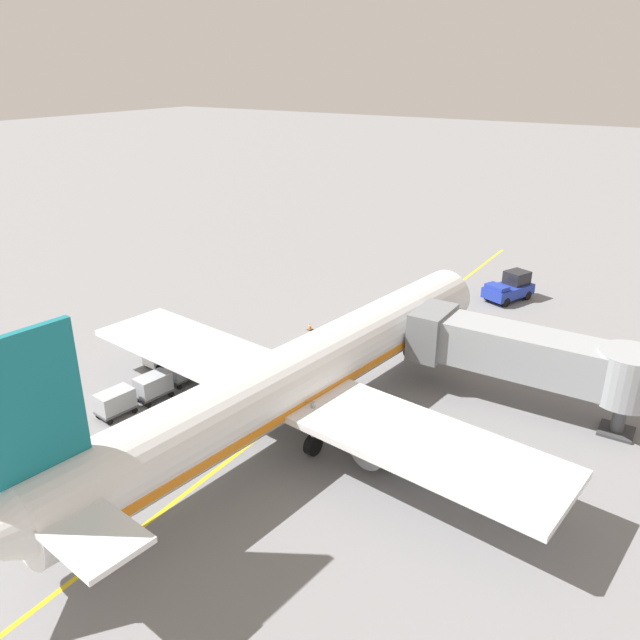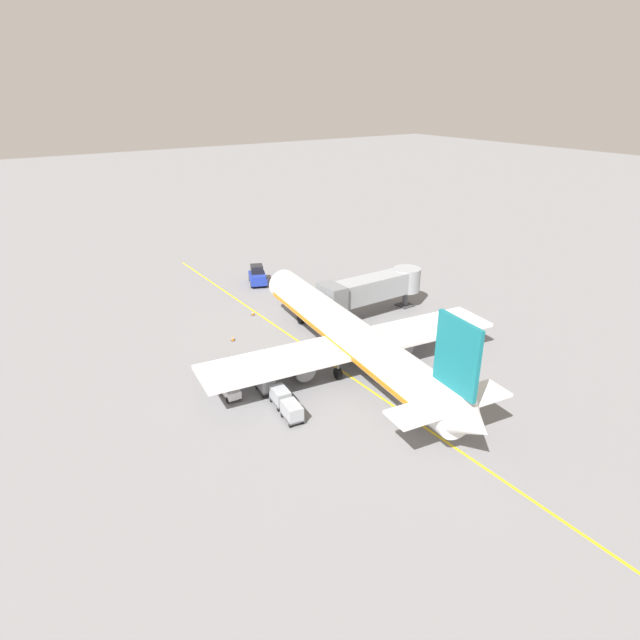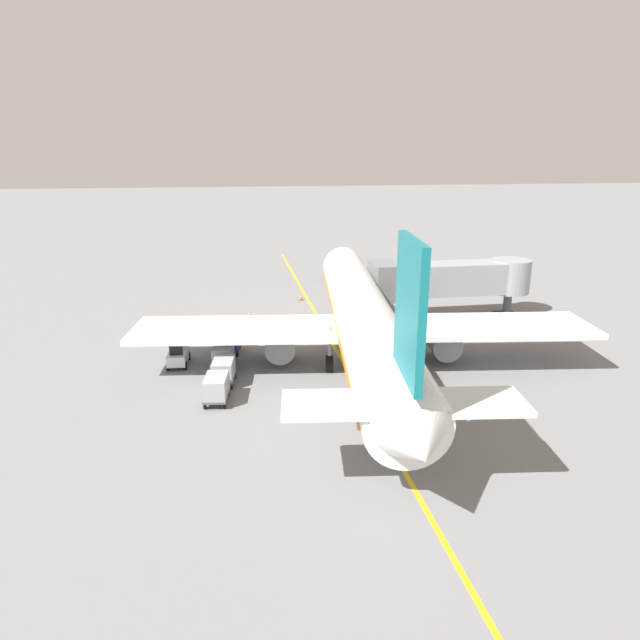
{
  "view_description": "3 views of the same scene",
  "coord_description": "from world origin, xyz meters",
  "px_view_note": "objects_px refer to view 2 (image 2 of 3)",
  "views": [
    {
      "loc": [
        18.35,
        -26.36,
        18.99
      ],
      "look_at": [
        -1.4,
        4.77,
        3.69
      ],
      "focal_mm": 34.88,
      "sensor_mm": 36.0,
      "label": 1
    },
    {
      "loc": [
        -27.44,
        -38.6,
        25.31
      ],
      "look_at": [
        0.77,
        3.08,
        3.41
      ],
      "focal_mm": 30.34,
      "sensor_mm": 36.0,
      "label": 2
    },
    {
      "loc": [
        -7.24,
        -35.33,
        13.66
      ],
      "look_at": [
        -1.13,
        1.33,
        2.23
      ],
      "focal_mm": 30.69,
      "sensor_mm": 36.0,
      "label": 3
    }
  ],
  "objects_px": {
    "safety_cone_nose_right": "(233,338)",
    "baggage_cart_third_in_train": "(280,395)",
    "baggage_cart_tail_end": "(292,411)",
    "baggage_cart_front": "(255,368)",
    "baggage_tug_lead": "(229,389)",
    "baggage_cart_second_in_train": "(265,383)",
    "safety_cone_nose_left": "(253,313)",
    "parked_airliner": "(351,336)",
    "ground_crew_wing_walker": "(281,355)",
    "pushback_tractor": "(258,276)",
    "jet_bridge": "(373,288)"
  },
  "relations": [
    {
      "from": "baggage_cart_third_in_train",
      "to": "baggage_cart_tail_end",
      "type": "distance_m",
      "value": 2.58
    },
    {
      "from": "pushback_tractor",
      "to": "baggage_cart_third_in_train",
      "type": "distance_m",
      "value": 31.56
    },
    {
      "from": "baggage_cart_third_in_train",
      "to": "ground_crew_wing_walker",
      "type": "distance_m",
      "value": 7.54
    },
    {
      "from": "ground_crew_wing_walker",
      "to": "safety_cone_nose_right",
      "type": "relative_size",
      "value": 2.86
    },
    {
      "from": "baggage_cart_third_in_train",
      "to": "ground_crew_wing_walker",
      "type": "relative_size",
      "value": 1.75
    },
    {
      "from": "parked_airliner",
      "to": "safety_cone_nose_left",
      "type": "bearing_deg",
      "value": 96.77
    },
    {
      "from": "parked_airliner",
      "to": "baggage_tug_lead",
      "type": "distance_m",
      "value": 12.59
    },
    {
      "from": "jet_bridge",
      "to": "ground_crew_wing_walker",
      "type": "xyz_separation_m",
      "value": [
        -15.26,
        -4.59,
        -2.5
      ]
    },
    {
      "from": "ground_crew_wing_walker",
      "to": "safety_cone_nose_left",
      "type": "xyz_separation_m",
      "value": [
        3.46,
        12.54,
        -0.66
      ]
    },
    {
      "from": "safety_cone_nose_right",
      "to": "baggage_cart_third_in_train",
      "type": "bearing_deg",
      "value": -98.95
    },
    {
      "from": "parked_airliner",
      "to": "baggage_cart_second_in_train",
      "type": "relative_size",
      "value": 12.59
    },
    {
      "from": "baggage_cart_front",
      "to": "safety_cone_nose_right",
      "type": "height_order",
      "value": "baggage_cart_front"
    },
    {
      "from": "baggage_cart_front",
      "to": "baggage_cart_second_in_train",
      "type": "xyz_separation_m",
      "value": [
        -0.46,
        -2.89,
        0.0
      ]
    },
    {
      "from": "baggage_cart_tail_end",
      "to": "baggage_cart_front",
      "type": "bearing_deg",
      "value": 83.99
    },
    {
      "from": "pushback_tractor",
      "to": "ground_crew_wing_walker",
      "type": "xyz_separation_m",
      "value": [
        -9.28,
        -22.22,
        -0.15
      ]
    },
    {
      "from": "baggage_cart_second_in_train",
      "to": "safety_cone_nose_left",
      "type": "bearing_deg",
      "value": 66.07
    },
    {
      "from": "jet_bridge",
      "to": "pushback_tractor",
      "type": "height_order",
      "value": "jet_bridge"
    },
    {
      "from": "baggage_tug_lead",
      "to": "baggage_cart_third_in_train",
      "type": "xyz_separation_m",
      "value": [
        3.0,
        -3.76,
        0.24
      ]
    },
    {
      "from": "baggage_cart_tail_end",
      "to": "safety_cone_nose_left",
      "type": "bearing_deg",
      "value": 70.44
    },
    {
      "from": "jet_bridge",
      "to": "baggage_cart_tail_end",
      "type": "xyz_separation_m",
      "value": [
        -19.48,
        -13.64,
        -2.51
      ]
    },
    {
      "from": "baggage_cart_third_in_train",
      "to": "safety_cone_nose_right",
      "type": "distance_m",
      "value": 14.14
    },
    {
      "from": "baggage_tug_lead",
      "to": "pushback_tractor",
      "type": "bearing_deg",
      "value": 57.17
    },
    {
      "from": "baggage_cart_third_in_train",
      "to": "safety_cone_nose_right",
      "type": "bearing_deg",
      "value": 81.05
    },
    {
      "from": "parked_airliner",
      "to": "baggage_cart_second_in_train",
      "type": "bearing_deg",
      "value": 178.21
    },
    {
      "from": "pushback_tractor",
      "to": "baggage_tug_lead",
      "type": "relative_size",
      "value": 1.91
    },
    {
      "from": "jet_bridge",
      "to": "baggage_cart_tail_end",
      "type": "bearing_deg",
      "value": -145.0
    },
    {
      "from": "jet_bridge",
      "to": "baggage_tug_lead",
      "type": "relative_size",
      "value": 5.4
    },
    {
      "from": "jet_bridge",
      "to": "baggage_tug_lead",
      "type": "xyz_separation_m",
      "value": [
        -22.08,
        -7.32,
        -2.74
      ]
    },
    {
      "from": "pushback_tractor",
      "to": "safety_cone_nose_right",
      "type": "distance_m",
      "value": 18.36
    },
    {
      "from": "baggage_cart_front",
      "to": "baggage_cart_third_in_train",
      "type": "distance_m",
      "value": 5.53
    },
    {
      "from": "ground_crew_wing_walker",
      "to": "baggage_cart_tail_end",
      "type": "bearing_deg",
      "value": -114.96
    },
    {
      "from": "jet_bridge",
      "to": "safety_cone_nose_left",
      "type": "relative_size",
      "value": 23.53
    },
    {
      "from": "pushback_tractor",
      "to": "baggage_cart_second_in_train",
      "type": "distance_m",
      "value": 29.19
    },
    {
      "from": "jet_bridge",
      "to": "baggage_cart_third_in_train",
      "type": "relative_size",
      "value": 4.68
    },
    {
      "from": "baggage_cart_second_in_train",
      "to": "ground_crew_wing_walker",
      "type": "relative_size",
      "value": 1.75
    },
    {
      "from": "safety_cone_nose_left",
      "to": "safety_cone_nose_right",
      "type": "distance_m",
      "value": 7.18
    },
    {
      "from": "parked_airliner",
      "to": "baggage_cart_front",
      "type": "distance_m",
      "value": 9.62
    },
    {
      "from": "pushback_tractor",
      "to": "baggage_tug_lead",
      "type": "height_order",
      "value": "pushback_tractor"
    },
    {
      "from": "baggage_cart_tail_end",
      "to": "baggage_cart_second_in_train",
      "type": "bearing_deg",
      "value": 85.74
    },
    {
      "from": "baggage_tug_lead",
      "to": "baggage_cart_front",
      "type": "distance_m",
      "value": 3.88
    },
    {
      "from": "pushback_tractor",
      "to": "ground_crew_wing_walker",
      "type": "bearing_deg",
      "value": -112.67
    },
    {
      "from": "baggage_tug_lead",
      "to": "baggage_cart_tail_end",
      "type": "relative_size",
      "value": 0.87
    },
    {
      "from": "baggage_tug_lead",
      "to": "baggage_cart_tail_end",
      "type": "xyz_separation_m",
      "value": [
        2.6,
        -6.32,
        0.24
      ]
    },
    {
      "from": "baggage_tug_lead",
      "to": "safety_cone_nose_right",
      "type": "distance_m",
      "value": 11.45
    },
    {
      "from": "pushback_tractor",
      "to": "baggage_cart_third_in_train",
      "type": "relative_size",
      "value": 1.65
    },
    {
      "from": "baggage_tug_lead",
      "to": "baggage_cart_third_in_train",
      "type": "bearing_deg",
      "value": -51.44
    },
    {
      "from": "jet_bridge",
      "to": "baggage_cart_second_in_train",
      "type": "distance_m",
      "value": 21.03
    },
    {
      "from": "ground_crew_wing_walker",
      "to": "baggage_cart_third_in_train",
      "type": "bearing_deg",
      "value": -120.43
    },
    {
      "from": "baggage_cart_tail_end",
      "to": "jet_bridge",
      "type": "bearing_deg",
      "value": 35.0
    },
    {
      "from": "jet_bridge",
      "to": "baggage_cart_tail_end",
      "type": "height_order",
      "value": "jet_bridge"
    }
  ]
}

